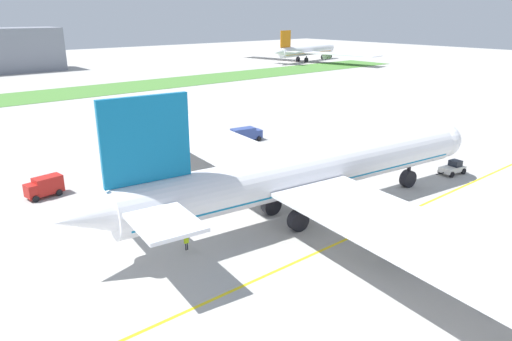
% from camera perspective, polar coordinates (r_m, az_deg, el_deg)
% --- Properties ---
extents(ground_plane, '(600.00, 600.00, 0.00)m').
position_cam_1_polar(ground_plane, '(58.29, 10.74, -6.12)').
color(ground_plane, '#ADAAA5').
rests_on(ground_plane, ground).
extents(apron_taxi_line, '(280.00, 0.36, 0.01)m').
position_cam_1_polar(apron_taxi_line, '(56.55, 13.22, -7.10)').
color(apron_taxi_line, yellow).
rests_on(apron_taxi_line, ground).
extents(grass_median_strip, '(320.00, 24.00, 0.10)m').
position_cam_1_polar(grass_median_strip, '(158.33, -24.38, 8.28)').
color(grass_median_strip, '#4C8438').
rests_on(grass_median_strip, ground).
extents(airliner_foreground, '(57.45, 93.00, 16.85)m').
position_cam_1_polar(airliner_foreground, '(56.89, 5.91, -0.29)').
color(airliner_foreground, white).
rests_on(airliner_foreground, ground).
extents(pushback_tug, '(6.14, 2.90, 2.11)m').
position_cam_1_polar(pushback_tug, '(79.80, 22.80, 0.30)').
color(pushback_tug, white).
rests_on(pushback_tug, ground).
extents(ground_crew_marshaller_front, '(0.57, 0.30, 1.65)m').
position_cam_1_polar(ground_crew_marshaller_front, '(50.94, -8.46, -8.53)').
color(ground_crew_marshaller_front, black).
rests_on(ground_crew_marshaller_front, ground).
extents(ground_crew_wingwalker_starboard, '(0.38, 0.52, 1.60)m').
position_cam_1_polar(ground_crew_wingwalker_starboard, '(63.28, 16.46, -3.59)').
color(ground_crew_wingwalker_starboard, black).
rests_on(ground_crew_wingwalker_starboard, ground).
extents(service_truck_baggage_loader, '(5.09, 2.90, 2.78)m').
position_cam_1_polar(service_truck_baggage_loader, '(70.49, -24.32, -1.76)').
color(service_truck_baggage_loader, '#B21E19').
rests_on(service_truck_baggage_loader, ground).
extents(service_truck_catering_van, '(6.48, 3.23, 2.71)m').
position_cam_1_polar(service_truck_catering_van, '(92.25, -1.22, 4.46)').
color(service_truck_catering_van, '#33478C').
rests_on(service_truck_catering_van, ground).
extents(parked_airliner_far_centre, '(51.00, 82.27, 15.93)m').
position_cam_1_polar(parked_airliner_far_centre, '(249.30, 6.00, 14.26)').
color(parked_airliner_far_centre, white).
rests_on(parked_airliner_far_centre, ground).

